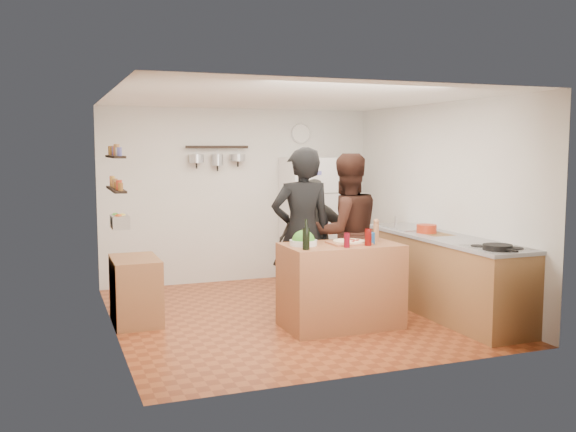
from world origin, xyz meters
name	(u,v)px	position (x,y,z in m)	size (l,w,h in m)	color
room_shell	(280,205)	(0.00, 0.39, 1.25)	(4.20, 4.20, 4.20)	brown
prep_island	(341,285)	(0.33, -0.66, 0.46)	(1.25, 0.72, 0.91)	#A5633C
pizza_board	(349,243)	(0.41, -0.68, 0.92)	(0.42, 0.34, 0.02)	#9A5638
pizza	(349,241)	(0.41, -0.68, 0.94)	(0.34, 0.34, 0.02)	beige
salad_bowl	(303,243)	(-0.09, -0.61, 0.94)	(0.29, 0.29, 0.06)	silver
wine_bottle	(306,239)	(-0.17, -0.88, 1.02)	(0.07, 0.07, 0.22)	black
wine_glass_near	(347,240)	(0.28, -0.90, 0.99)	(0.06, 0.06, 0.15)	#590713
wine_glass_far	(368,237)	(0.55, -0.86, 1.00)	(0.07, 0.07, 0.18)	#530807
pepper_mill	(376,232)	(0.78, -0.61, 1.01)	(0.06, 0.06, 0.20)	#95623E
salt_canister	(371,238)	(0.63, -0.78, 0.97)	(0.08, 0.08, 0.13)	navy
person_left	(302,234)	(0.06, -0.18, 0.98)	(0.71, 0.47, 1.95)	black
person_center	(346,233)	(0.65, -0.09, 0.94)	(0.91, 0.71, 1.88)	black
person_back	(316,242)	(0.47, 0.37, 0.78)	(0.92, 0.38, 1.56)	#2A2926
counter_run	(442,275)	(1.70, -0.55, 0.45)	(0.63, 2.63, 0.90)	#9E7042
stove_top	(497,248)	(1.70, -1.50, 0.91)	(0.60, 0.62, 0.02)	white
skillet	(498,247)	(1.60, -1.63, 0.95)	(0.29, 0.29, 0.06)	black
sink	(405,228)	(1.70, 0.30, 0.92)	(0.50, 0.80, 0.03)	silver
cutting_board	(436,235)	(1.70, -0.40, 0.91)	(0.30, 0.40, 0.02)	olive
red_bowl	(427,229)	(1.65, -0.27, 0.97)	(0.24, 0.24, 0.10)	#BA3015
fridge	(309,219)	(0.95, 1.75, 0.90)	(0.70, 0.68, 1.80)	white
wall_clock	(301,134)	(0.95, 2.08, 2.15)	(0.30, 0.30, 0.03)	silver
spice_shelf_lower	(116,189)	(-1.93, 0.20, 1.50)	(0.12, 1.00, 0.03)	black
spice_shelf_upper	(115,157)	(-1.93, 0.20, 1.85)	(0.12, 1.00, 0.03)	black
produce_basket	(120,222)	(-1.90, 0.20, 1.15)	(0.18, 0.35, 0.14)	silver
side_table	(136,290)	(-1.74, 0.30, 0.36)	(0.50, 0.80, 0.73)	#A46A45
pot_rack	(217,147)	(-0.35, 2.00, 1.95)	(0.90, 0.04, 0.04)	black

